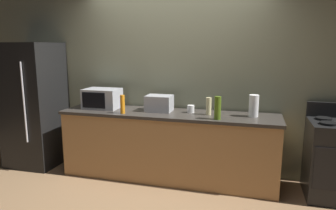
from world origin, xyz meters
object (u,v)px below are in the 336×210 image
object	(u,v)px
refrigerator	(34,105)
bottle_dish_soap	(122,104)
microwave	(102,98)
bottle_olive_oil	(218,108)
mug_white	(191,109)
stove_range	(335,159)
toaster_oven	(159,103)
paper_towel_roll	(254,106)
bottle_hand_soap	(209,106)

from	to	relation	value
refrigerator	bottle_dish_soap	xyz separation A→B (m)	(1.50, -0.20, 0.12)
microwave	bottle_olive_oil	xyz separation A→B (m)	(1.63, -0.26, 0.00)
mug_white	refrigerator	bearing A→B (deg)	-178.11
stove_range	toaster_oven	world-z (taller)	toaster_oven
microwave	mug_white	distance (m)	1.25
refrigerator	toaster_oven	size ratio (longest dim) A/B	5.29
refrigerator	paper_towel_roll	bearing A→B (deg)	0.92
toaster_oven	mug_white	size ratio (longest dim) A/B	3.49
refrigerator	bottle_olive_oil	xyz separation A→B (m)	(2.71, -0.21, 0.14)
toaster_oven	bottle_hand_soap	world-z (taller)	bottle_hand_soap
paper_towel_roll	bottle_olive_oil	xyz separation A→B (m)	(-0.41, -0.26, 0.00)
stove_range	bottle_olive_oil	size ratio (longest dim) A/B	3.95
bottle_dish_soap	bottle_hand_soap	distance (m)	1.09
stove_range	bottle_hand_soap	bearing A→B (deg)	179.41
bottle_dish_soap	stove_range	bearing A→B (deg)	4.55
mug_white	bottle_olive_oil	bearing A→B (deg)	-37.09
mug_white	paper_towel_roll	bearing A→B (deg)	-1.95
bottle_olive_oil	paper_towel_roll	bearing A→B (deg)	32.29
refrigerator	microwave	xyz separation A→B (m)	(1.09, 0.05, 0.13)
bottle_hand_soap	bottle_olive_oil	bearing A→B (deg)	-58.50
bottle_dish_soap	bottle_olive_oil	bearing A→B (deg)	-0.20
bottle_olive_oil	refrigerator	bearing A→B (deg)	175.63
bottle_olive_oil	bottle_hand_soap	distance (m)	0.26
toaster_oven	bottle_hand_soap	xyz separation A→B (m)	(0.66, -0.05, 0.00)
refrigerator	mug_white	xyz separation A→B (m)	(2.34, 0.08, 0.05)
bottle_dish_soap	bottle_hand_soap	xyz separation A→B (m)	(1.07, 0.22, -0.01)
stove_range	bottle_dish_soap	world-z (taller)	bottle_dish_soap
stove_range	paper_towel_roll	bearing A→B (deg)	176.91
toaster_oven	bottle_olive_oil	size ratio (longest dim) A/B	1.24
toaster_oven	bottle_dish_soap	world-z (taller)	bottle_dish_soap
refrigerator	bottle_dish_soap	distance (m)	1.52
paper_towel_roll	bottle_hand_soap	xyz separation A→B (m)	(-0.54, -0.04, -0.03)
refrigerator	mug_white	size ratio (longest dim) A/B	18.45
stove_range	microwave	world-z (taller)	microwave
stove_range	bottle_olive_oil	bearing A→B (deg)	-171.20
refrigerator	mug_white	distance (m)	2.34
bottle_olive_oil	bottle_hand_soap	world-z (taller)	bottle_olive_oil
microwave	bottle_hand_soap	distance (m)	1.49
microwave	paper_towel_roll	size ratio (longest dim) A/B	1.78
toaster_oven	microwave	bearing A→B (deg)	-179.15
stove_range	mug_white	xyz separation A→B (m)	(-1.71, 0.08, 0.49)
stove_range	toaster_oven	bearing A→B (deg)	178.39
paper_towel_roll	stove_range	bearing A→B (deg)	-3.09
paper_towel_roll	bottle_hand_soap	distance (m)	0.55
refrigerator	stove_range	world-z (taller)	refrigerator
microwave	bottle_hand_soap	size ratio (longest dim) A/B	2.20
bottle_olive_oil	mug_white	xyz separation A→B (m)	(-0.38, 0.28, -0.09)
paper_towel_roll	mug_white	distance (m)	0.79
microwave	bottle_olive_oil	world-z (taller)	bottle_olive_oil
stove_range	microwave	xyz separation A→B (m)	(-2.96, 0.05, 0.57)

